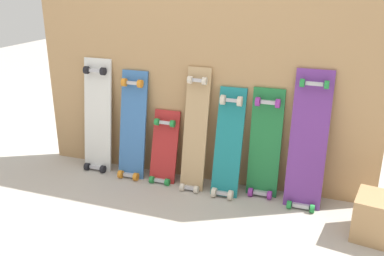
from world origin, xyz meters
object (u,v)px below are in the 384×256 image
(skateboard_red, at_px, (164,152))
(skateboard_natural, at_px, (195,135))
(skateboard_green, at_px, (265,148))
(wooden_crate, at_px, (378,218))
(skateboard_white, at_px, (98,120))
(skateboard_teal, at_px, (228,147))
(skateboard_purple, at_px, (308,146))
(skateboard_blue, at_px, (132,129))

(skateboard_red, distance_m, skateboard_natural, 0.30)
(skateboard_green, height_order, wooden_crate, skateboard_green)
(skateboard_white, height_order, skateboard_red, skateboard_white)
(skateboard_teal, bearing_deg, skateboard_natural, 177.71)
(skateboard_teal, relative_size, wooden_crate, 3.10)
(skateboard_teal, height_order, wooden_crate, skateboard_teal)
(skateboard_white, distance_m, skateboard_natural, 0.80)
(skateboard_teal, bearing_deg, skateboard_purple, 1.92)
(skateboard_white, xyz_separation_m, wooden_crate, (2.01, -0.30, -0.27))
(skateboard_green, distance_m, wooden_crate, 0.81)
(skateboard_natural, height_order, skateboard_purple, skateboard_purple)
(skateboard_natural, bearing_deg, skateboard_teal, -2.29)
(skateboard_blue, xyz_separation_m, wooden_crate, (1.70, -0.28, -0.23))
(skateboard_natural, distance_m, skateboard_teal, 0.25)
(skateboard_white, height_order, skateboard_natural, skateboard_white)
(skateboard_blue, bearing_deg, wooden_crate, -9.25)
(skateboard_blue, bearing_deg, skateboard_natural, -1.76)
(skateboard_white, bearing_deg, skateboard_green, 0.47)
(skateboard_white, bearing_deg, skateboard_blue, -3.74)
(skateboard_purple, distance_m, wooden_crate, 0.59)
(skateboard_teal, xyz_separation_m, wooden_crate, (0.96, -0.25, -0.20))
(wooden_crate, bearing_deg, skateboard_green, 156.88)
(skateboard_blue, relative_size, skateboard_teal, 1.08)
(skateboard_natural, bearing_deg, skateboard_blue, 178.24)
(skateboard_green, height_order, skateboard_purple, skateboard_purple)
(skateboard_blue, relative_size, wooden_crate, 3.35)
(skateboard_red, bearing_deg, wooden_crate, -10.75)
(skateboard_white, relative_size, skateboard_red, 1.58)
(skateboard_purple, relative_size, wooden_crate, 3.75)
(skateboard_blue, bearing_deg, skateboard_teal, -1.93)
(skateboard_white, relative_size, skateboard_green, 1.15)
(skateboard_natural, bearing_deg, skateboard_purple, 0.58)
(skateboard_natural, relative_size, skateboard_teal, 1.16)
(wooden_crate, bearing_deg, skateboard_white, 171.59)
(skateboard_purple, bearing_deg, skateboard_white, 178.99)
(skateboard_white, relative_size, skateboard_blue, 1.08)
(skateboard_natural, height_order, skateboard_green, skateboard_natural)
(wooden_crate, bearing_deg, skateboard_teal, 165.32)
(skateboard_white, relative_size, skateboard_teal, 1.17)
(skateboard_teal, height_order, skateboard_green, skateboard_green)
(skateboard_teal, bearing_deg, skateboard_blue, 178.07)
(skateboard_teal, distance_m, wooden_crate, 1.01)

